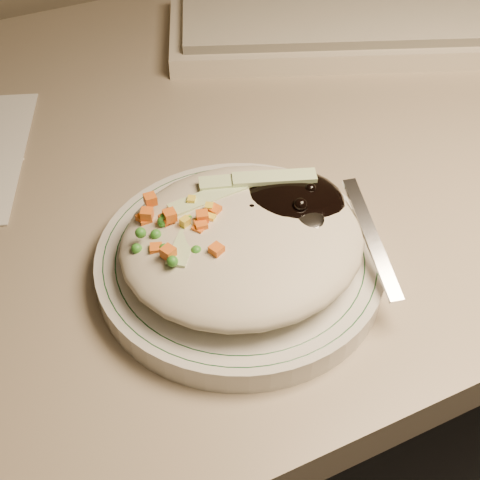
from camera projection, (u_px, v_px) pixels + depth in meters
name	position (u px, v px, depth m)	size (l,w,h in m)	color
desk	(212.00, 271.00, 0.82)	(1.40, 0.70, 0.74)	gray
plate	(240.00, 263.00, 0.54)	(0.23, 0.23, 0.02)	silver
plate_rim	(240.00, 254.00, 0.53)	(0.22, 0.22, 0.00)	#144723
meal	(245.00, 234.00, 0.52)	(0.20, 0.19, 0.05)	#B4AA92
keyboard	(367.00, 25.00, 0.82)	(0.51, 0.34, 0.03)	beige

